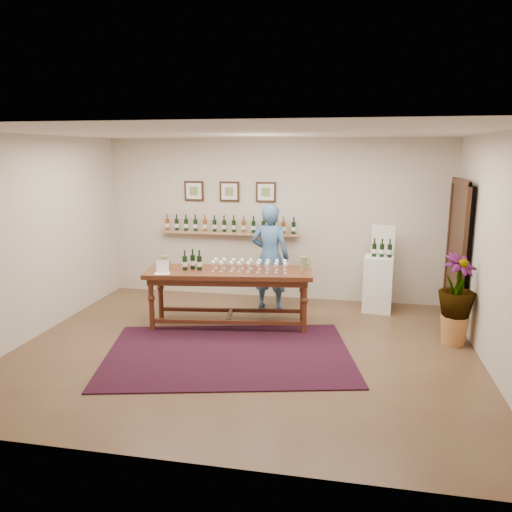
% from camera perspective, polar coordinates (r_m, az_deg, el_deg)
% --- Properties ---
extents(ground, '(6.00, 6.00, 0.00)m').
position_cam_1_polar(ground, '(6.73, -1.32, -10.60)').
color(ground, brown).
rests_on(ground, ground).
extents(room_shell, '(6.00, 6.00, 6.00)m').
position_cam_1_polar(room_shell, '(8.10, 16.31, 1.06)').
color(room_shell, beige).
rests_on(room_shell, ground).
extents(rug, '(3.52, 2.73, 0.02)m').
position_cam_1_polar(rug, '(6.57, -3.14, -11.10)').
color(rug, '#440C0D').
rests_on(rug, ground).
extents(tasting_table, '(2.51, 1.10, 0.86)m').
position_cam_1_polar(tasting_table, '(7.38, -3.10, -2.60)').
color(tasting_table, '#422210').
rests_on(tasting_table, ground).
extents(table_glasses, '(1.23, 0.36, 0.17)m').
position_cam_1_polar(table_glasses, '(7.29, -0.76, -1.04)').
color(table_glasses, white).
rests_on(table_glasses, tasting_table).
extents(table_bottles, '(0.27, 0.19, 0.27)m').
position_cam_1_polar(table_bottles, '(7.41, -7.28, -0.52)').
color(table_bottles, black).
rests_on(table_bottles, tasting_table).
extents(pitcher_left, '(0.13, 0.13, 0.20)m').
position_cam_1_polar(pitcher_left, '(7.50, -10.39, -0.73)').
color(pitcher_left, olive).
rests_on(pitcher_left, tasting_table).
extents(pitcher_right, '(0.15, 0.15, 0.20)m').
position_cam_1_polar(pitcher_right, '(7.38, 5.48, -0.81)').
color(pitcher_right, olive).
rests_on(pitcher_right, tasting_table).
extents(menu_card, '(0.25, 0.21, 0.19)m').
position_cam_1_polar(menu_card, '(7.25, -10.63, -1.20)').
color(menu_card, white).
rests_on(menu_card, tasting_table).
extents(display_pedestal, '(0.50, 0.50, 0.91)m').
position_cam_1_polar(display_pedestal, '(8.39, 13.76, -3.09)').
color(display_pedestal, white).
rests_on(display_pedestal, ground).
extents(pedestal_bottles, '(0.29, 0.10, 0.28)m').
position_cam_1_polar(pedestal_bottles, '(8.23, 14.20, 0.85)').
color(pedestal_bottles, black).
rests_on(pedestal_bottles, display_pedestal).
extents(info_sign, '(0.37, 0.05, 0.51)m').
position_cam_1_polar(info_sign, '(8.40, 14.33, 1.87)').
color(info_sign, white).
rests_on(info_sign, display_pedestal).
extents(potted_plant, '(0.80, 0.80, 1.08)m').
position_cam_1_polar(potted_plant, '(7.22, 21.93, -4.63)').
color(potted_plant, '#B7763D').
rests_on(potted_plant, ground).
extents(person, '(0.69, 0.50, 1.76)m').
position_cam_1_polar(person, '(8.16, 1.61, -0.11)').
color(person, '#3A608A').
rests_on(person, ground).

